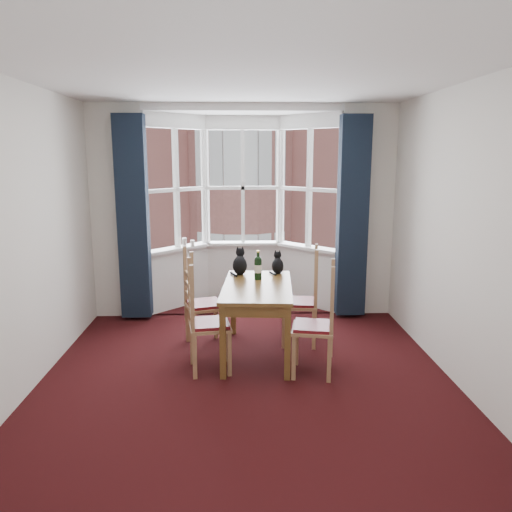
{
  "coord_description": "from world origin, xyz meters",
  "views": [
    {
      "loc": [
        -0.06,
        -4.35,
        2.15
      ],
      "look_at": [
        0.12,
        1.05,
        1.05
      ],
      "focal_mm": 35.0,
      "sensor_mm": 36.0,
      "label": 1
    }
  ],
  "objects_px": {
    "chair_right_near": "(322,329)",
    "cat_left": "(240,264)",
    "chair_right_far": "(307,304)",
    "cat_right": "(278,265)",
    "dining_table": "(257,294)",
    "chair_left_far": "(197,306)",
    "wine_bottle": "(258,267)",
    "candle_tall": "(184,243)",
    "chair_left_near": "(201,326)",
    "candle_short": "(192,243)"
  },
  "relations": [
    {
      "from": "dining_table",
      "to": "candle_tall",
      "type": "distance_m",
      "value": 2.05
    },
    {
      "from": "chair_left_near",
      "to": "chair_left_far",
      "type": "distance_m",
      "value": 0.67
    },
    {
      "from": "dining_table",
      "to": "cat_right",
      "type": "relative_size",
      "value": 5.09
    },
    {
      "from": "chair_left_near",
      "to": "chair_right_far",
      "type": "distance_m",
      "value": 1.37
    },
    {
      "from": "chair_left_far",
      "to": "chair_right_near",
      "type": "height_order",
      "value": "same"
    },
    {
      "from": "dining_table",
      "to": "wine_bottle",
      "type": "height_order",
      "value": "wine_bottle"
    },
    {
      "from": "cat_right",
      "to": "wine_bottle",
      "type": "height_order",
      "value": "wine_bottle"
    },
    {
      "from": "chair_right_far",
      "to": "candle_short",
      "type": "distance_m",
      "value": 2.14
    },
    {
      "from": "cat_left",
      "to": "chair_left_far",
      "type": "bearing_deg",
      "value": -153.34
    },
    {
      "from": "dining_table",
      "to": "cat_right",
      "type": "bearing_deg",
      "value": 63.89
    },
    {
      "from": "chair_left_far",
      "to": "wine_bottle",
      "type": "xyz_separation_m",
      "value": [
        0.69,
        -0.01,
        0.45
      ]
    },
    {
      "from": "chair_right_near",
      "to": "candle_short",
      "type": "height_order",
      "value": "candle_short"
    },
    {
      "from": "chair_left_near",
      "to": "candle_short",
      "type": "distance_m",
      "value": 2.29
    },
    {
      "from": "dining_table",
      "to": "cat_left",
      "type": "relative_size",
      "value": 4.3
    },
    {
      "from": "cat_left",
      "to": "candle_tall",
      "type": "bearing_deg",
      "value": 121.08
    },
    {
      "from": "dining_table",
      "to": "chair_right_far",
      "type": "distance_m",
      "value": 0.7
    },
    {
      "from": "chair_right_near",
      "to": "cat_right",
      "type": "height_order",
      "value": "cat_right"
    },
    {
      "from": "chair_right_near",
      "to": "wine_bottle",
      "type": "relative_size",
      "value": 2.82
    },
    {
      "from": "chair_left_near",
      "to": "chair_right_far",
      "type": "xyz_separation_m",
      "value": [
        1.17,
        0.71,
        0.0
      ]
    },
    {
      "from": "chair_left_far",
      "to": "chair_right_near",
      "type": "xyz_separation_m",
      "value": [
        1.29,
        -0.78,
        0.0
      ]
    },
    {
      "from": "chair_left_far",
      "to": "candle_short",
      "type": "bearing_deg",
      "value": 96.57
    },
    {
      "from": "dining_table",
      "to": "chair_left_far",
      "type": "distance_m",
      "value": 0.75
    },
    {
      "from": "chair_right_near",
      "to": "cat_right",
      "type": "bearing_deg",
      "value": 108.9
    },
    {
      "from": "chair_right_far",
      "to": "candle_short",
      "type": "xyz_separation_m",
      "value": [
        -1.44,
        1.52,
        0.45
      ]
    },
    {
      "from": "wine_bottle",
      "to": "candle_tall",
      "type": "xyz_separation_m",
      "value": [
        -0.98,
        1.55,
        0.01
      ]
    },
    {
      "from": "dining_table",
      "to": "cat_left",
      "type": "height_order",
      "value": "cat_left"
    },
    {
      "from": "cat_right",
      "to": "chair_right_near",
      "type": "bearing_deg",
      "value": -71.1
    },
    {
      "from": "chair_right_near",
      "to": "dining_table",
      "type": "bearing_deg",
      "value": 139.65
    },
    {
      "from": "chair_left_far",
      "to": "candle_tall",
      "type": "xyz_separation_m",
      "value": [
        -0.29,
        1.54,
        0.46
      ]
    },
    {
      "from": "cat_left",
      "to": "cat_right",
      "type": "xyz_separation_m",
      "value": [
        0.44,
        0.02,
        -0.02
      ]
    },
    {
      "from": "dining_table",
      "to": "chair_left_far",
      "type": "height_order",
      "value": "chair_left_far"
    },
    {
      "from": "chair_left_far",
      "to": "chair_right_far",
      "type": "bearing_deg",
      "value": 2.28
    },
    {
      "from": "cat_left",
      "to": "candle_tall",
      "type": "relative_size",
      "value": 2.47
    },
    {
      "from": "dining_table",
      "to": "candle_tall",
      "type": "bearing_deg",
      "value": 118.23
    },
    {
      "from": "dining_table",
      "to": "candle_short",
      "type": "distance_m",
      "value": 2.03
    },
    {
      "from": "chair_left_far",
      "to": "chair_right_far",
      "type": "distance_m",
      "value": 1.26
    },
    {
      "from": "chair_left_near",
      "to": "chair_right_near",
      "type": "height_order",
      "value": "same"
    },
    {
      "from": "chair_left_near",
      "to": "chair_left_far",
      "type": "height_order",
      "value": "same"
    },
    {
      "from": "dining_table",
      "to": "chair_right_near",
      "type": "distance_m",
      "value": 0.84
    },
    {
      "from": "chair_left_near",
      "to": "dining_table",
      "type": "bearing_deg",
      "value": 34.9
    },
    {
      "from": "chair_right_near",
      "to": "cat_right",
      "type": "relative_size",
      "value": 3.34
    },
    {
      "from": "cat_right",
      "to": "candle_tall",
      "type": "xyz_separation_m",
      "value": [
        -1.22,
        1.27,
        0.05
      ]
    },
    {
      "from": "chair_left_near",
      "to": "chair_left_far",
      "type": "bearing_deg",
      "value": 97.66
    },
    {
      "from": "chair_right_near",
      "to": "cat_left",
      "type": "bearing_deg",
      "value": 128.0
    },
    {
      "from": "chair_left_near",
      "to": "candle_short",
      "type": "height_order",
      "value": "candle_short"
    },
    {
      "from": "dining_table",
      "to": "chair_left_near",
      "type": "bearing_deg",
      "value": -145.1
    },
    {
      "from": "chair_right_far",
      "to": "cat_right",
      "type": "relative_size",
      "value": 3.34
    },
    {
      "from": "chair_right_far",
      "to": "cat_right",
      "type": "distance_m",
      "value": 0.57
    },
    {
      "from": "chair_left_near",
      "to": "chair_right_far",
      "type": "height_order",
      "value": "same"
    },
    {
      "from": "cat_right",
      "to": "candle_tall",
      "type": "bearing_deg",
      "value": 133.95
    }
  ]
}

